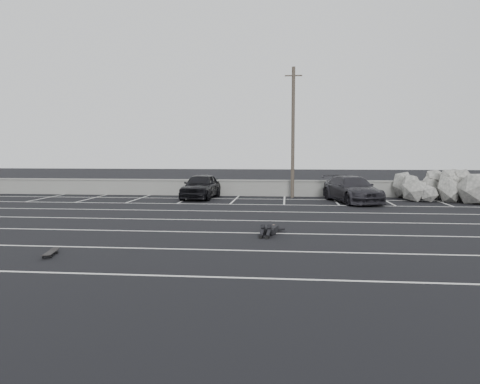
# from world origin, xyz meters

# --- Properties ---
(ground) EXTENTS (120.00, 120.00, 0.00)m
(ground) POSITION_xyz_m (0.00, 0.00, 0.00)
(ground) COLOR black
(ground) RESTS_ON ground
(seawall) EXTENTS (50.00, 0.45, 1.06)m
(seawall) POSITION_xyz_m (0.00, 14.00, 0.55)
(seawall) COLOR gray
(seawall) RESTS_ON ground
(stall_lines) EXTENTS (36.00, 20.05, 0.01)m
(stall_lines) POSITION_xyz_m (-0.08, 4.41, 0.00)
(stall_lines) COLOR silver
(stall_lines) RESTS_ON ground
(car_left) EXTENTS (2.14, 4.68, 1.56)m
(car_left) POSITION_xyz_m (-4.18, 12.00, 0.78)
(car_left) COLOR black
(car_left) RESTS_ON ground
(car_right) EXTENTS (3.50, 5.59, 1.51)m
(car_right) POSITION_xyz_m (4.89, 10.73, 0.75)
(car_right) COLOR black
(car_right) RESTS_ON ground
(utility_pole) EXTENTS (1.09, 0.22, 8.18)m
(utility_pole) POSITION_xyz_m (1.49, 13.20, 4.14)
(utility_pole) COLOR #4C4238
(utility_pole) RESTS_ON ground
(trash_bin) EXTENTS (0.86, 0.86, 1.01)m
(trash_bin) POSITION_xyz_m (10.21, 13.60, 0.51)
(trash_bin) COLOR #252527
(trash_bin) RESTS_ON ground
(riprap_pile) EXTENTS (6.03, 5.14, 1.67)m
(riprap_pile) POSITION_xyz_m (10.53, 11.94, 0.64)
(riprap_pile) COLOR #A4A19A
(riprap_pile) RESTS_ON ground
(person) EXTENTS (1.68, 2.63, 0.47)m
(person) POSITION_xyz_m (0.60, 0.08, 0.23)
(person) COLOR black
(person) RESTS_ON ground
(skateboard) EXTENTS (0.38, 0.88, 0.10)m
(skateboard) POSITION_xyz_m (-5.47, -4.25, 0.08)
(skateboard) COLOR black
(skateboard) RESTS_ON ground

